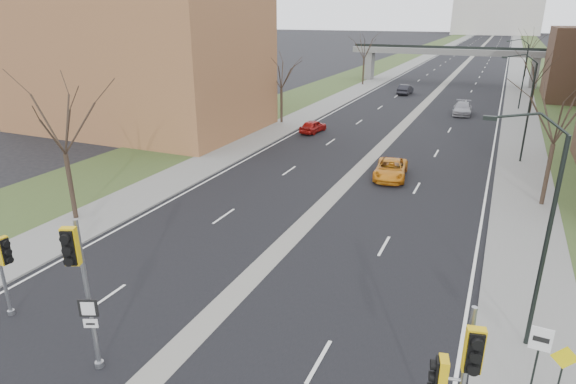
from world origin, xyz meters
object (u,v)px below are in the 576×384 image
Objects in this scene: signal_pole_right at (458,375)px; car_right_mid at (462,108)px; signal_pole_median at (79,273)px; car_right_near at (391,169)px; speed_limit_sign at (538,352)px; car_left_near at (313,126)px; warning_sign at (563,366)px; car_left_far at (405,89)px.

signal_pole_right is 1.02× the size of car_right_mid.
car_right_near is (4.62, 25.29, -3.28)m from signal_pole_median.
speed_limit_sign is 0.74× the size of car_left_near.
car_right_mid is at bearing 99.44° from speed_limit_sign.
speed_limit_sign is 1.11m from warning_sign.
signal_pole_median reaches higher than signal_pole_right.
warning_sign is (14.48, 4.88, -2.46)m from signal_pole_median.
speed_limit_sign is (2.13, 3.72, -1.38)m from signal_pole_right.
signal_pole_right is 4.51m from speed_limit_sign.
car_right_mid reaches higher than car_left_far.
signal_pole_median reaches higher than car_right_near.
car_right_mid is (7.26, 53.28, -3.22)m from signal_pole_median.
speed_limit_sign is 0.64× the size of car_left_far.
car_left_near is at bearing 85.43° from car_left_far.
speed_limit_sign is at bearing 107.28° from car_left_far.
car_right_near is 28.11m from car_right_mid.
car_left_near is (-20.63, 31.93, -0.84)m from warning_sign.
signal_pole_median is 1.07× the size of signal_pole_right.
car_left_near is at bearing 123.43° from speed_limit_sign.
speed_limit_sign is 64.05m from car_left_far.
signal_pole_median is 37.47m from car_left_near.
warning_sign is at bearing 32.32° from speed_limit_sign.
warning_sign is 0.41× the size of car_right_mid.
car_right_mid is at bearing 90.79° from warning_sign.
speed_limit_sign reaches higher than warning_sign.
speed_limit_sign is 22.81m from car_right_near.
car_left_far is (-2.30, 66.42, -3.23)m from signal_pole_median.
car_right_mid is (-7.21, 48.40, -0.75)m from warning_sign.
car_left_near is at bearing 76.46° from signal_pole_median.
speed_limit_sign reaches higher than car_right_near.
car_left_far is at bearing 89.11° from signal_pole_right.
car_left_far reaches higher than car_left_near.
car_right_mid is at bearing -122.74° from car_left_near.
car_right_near is (6.91, -41.12, -0.05)m from car_left_far.
signal_pole_right reaches higher than warning_sign.
speed_limit_sign is 38.01m from car_left_near.
signal_pole_median is 25.92m from car_right_near.
warning_sign is 0.55× the size of car_left_near.
signal_pole_right is at bearing -88.10° from car_right_mid.
signal_pole_right is (11.55, 0.68, -0.49)m from signal_pole_median.
signal_pole_right reaches higher than car_right_near.
car_right_near reaches higher than car_left_near.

